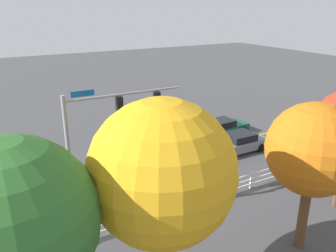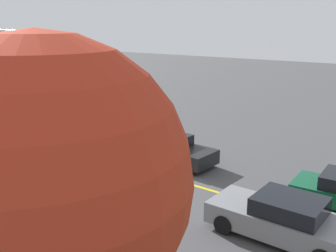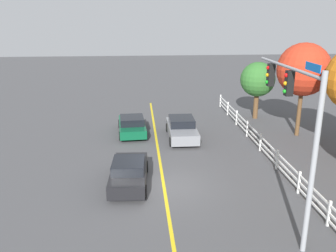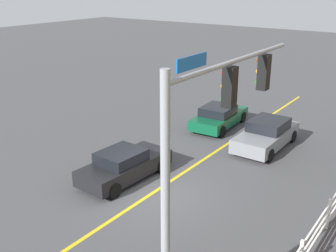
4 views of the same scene
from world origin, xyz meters
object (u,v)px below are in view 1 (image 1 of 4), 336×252
tree_3 (162,173)px  car_0 (238,143)px  tree_4 (12,222)px  car_1 (133,145)px  car_2 (223,127)px  tree_2 (313,150)px

tree_3 → car_0: bearing=-140.7°
car_0 → tree_4: size_ratio=0.62×
car_1 → tree_4: tree_4 is taller
tree_4 → car_0: bearing=-149.4°
car_0 → car_1: 7.89m
car_0 → car_2: bearing=-110.4°
car_2 → car_0: bearing=-114.0°
tree_2 → tree_3: (6.94, -0.36, 0.53)m
car_0 → car_1: car_0 is taller
tree_2 → tree_4: 11.50m
tree_2 → tree_3: 6.97m
car_1 → tree_3: (4.41, 12.95, 4.70)m
car_1 → car_2: (-8.36, 0.06, -0.03)m
car_0 → car_1: bearing=-26.6°
car_1 → tree_3: size_ratio=0.57×
car_0 → car_2: (-1.32, -3.50, -0.06)m
tree_3 → car_2: bearing=-134.7°
car_2 → tree_3: 18.75m
tree_4 → tree_3: bearing=-178.9°
car_0 → tree_3: size_ratio=0.59×
car_2 → tree_3: size_ratio=0.57×
car_1 → tree_4: (8.97, 13.04, 4.42)m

